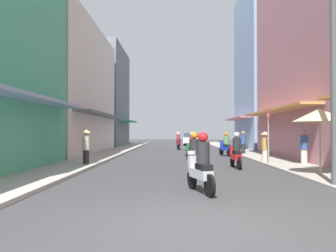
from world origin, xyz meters
TOP-DOWN VIEW (x-y plane):
  - ground_plane at (0.00, 17.81)m, footprint 95.99×95.99m
  - sidewalk_left at (-4.92, 17.81)m, footprint 2.07×51.63m
  - sidewalk_right at (4.92, 17.81)m, footprint 2.07×51.63m
  - building_left_mid at (-8.95, 18.81)m, footprint 7.05×13.85m
  - building_left_far at (-8.95, 31.52)m, footprint 7.05×9.94m
  - building_right_mid at (8.95, 13.69)m, footprint 7.05×11.98m
  - building_right_far at (8.95, 24.94)m, footprint 7.05×8.63m
  - motorbike_red at (2.34, 8.90)m, footprint 0.55×1.81m
  - motorbike_white at (0.36, 6.24)m, footprint 0.61×1.79m
  - motorbike_silver at (0.34, 2.96)m, footprint 0.72×1.75m
  - motorbike_maroon at (0.06, 24.16)m, footprint 0.55×1.81m
  - motorbike_blue at (3.02, 16.35)m, footprint 0.68×1.77m
  - motorbike_green at (0.60, 12.49)m, footprint 0.65×1.78m
  - parked_car at (1.72, 34.05)m, footprint 2.10×4.23m
  - pedestrian_midway at (4.23, 11.20)m, footprint 0.44×0.44m
  - pedestrian_far at (-4.36, 9.53)m, footprint 0.44×0.44m
  - pedestrian_crossing at (4.36, 17.14)m, footprint 0.34×0.34m
  - pedestrian_foreground at (5.59, 9.65)m, footprint 0.34×0.34m
  - vendor_umbrella at (4.65, 5.82)m, footprint 1.82×1.82m
  - utility_pole at (4.13, 3.67)m, footprint 0.20×1.20m
  - street_sign_no_entry at (4.03, 9.89)m, footprint 0.07×0.60m

SIDE VIEW (x-z plane):
  - ground_plane at x=0.00m, z-range 0.00..0.00m
  - sidewalk_left at x=-4.92m, z-range 0.00..0.12m
  - sidewalk_right at x=4.92m, z-range 0.00..0.12m
  - motorbike_red at x=2.34m, z-range -0.09..1.49m
  - motorbike_white at x=0.36m, z-range -0.09..1.49m
  - motorbike_silver at x=0.34m, z-range -0.09..1.49m
  - motorbike_maroon at x=0.06m, z-range -0.09..1.49m
  - motorbike_blue at x=3.02m, z-range -0.09..1.49m
  - motorbike_green at x=0.60m, z-range -0.09..1.49m
  - parked_car at x=1.72m, z-range 0.01..1.46m
  - pedestrian_crossing at x=4.36m, z-range 0.00..1.62m
  - pedestrian_foreground at x=5.59m, z-range 0.00..1.70m
  - pedestrian_midway at x=4.23m, z-range 0.10..1.72m
  - pedestrian_far at x=-4.36m, z-range 0.11..1.81m
  - street_sign_no_entry at x=4.03m, z-range 0.39..3.04m
  - vendor_umbrella at x=4.65m, z-range 0.96..3.35m
  - utility_pole at x=4.13m, z-range 0.08..6.46m
  - building_left_mid at x=-8.95m, z-range 0.00..9.36m
  - building_left_far at x=-8.95m, z-range 0.00..10.83m
  - building_right_mid at x=8.95m, z-range -0.01..13.08m
  - building_right_far at x=8.95m, z-range -0.01..14.64m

